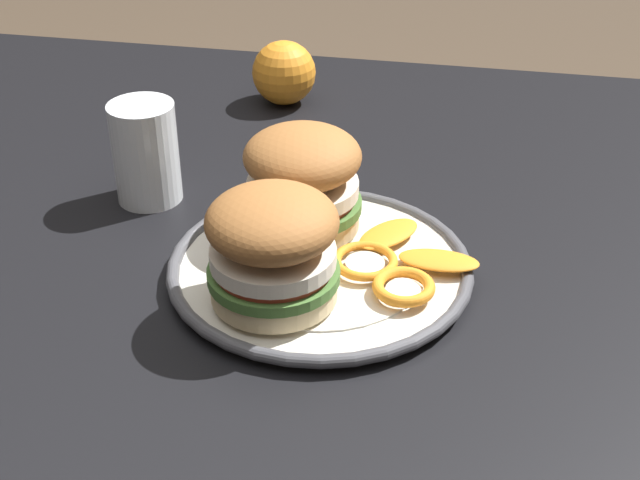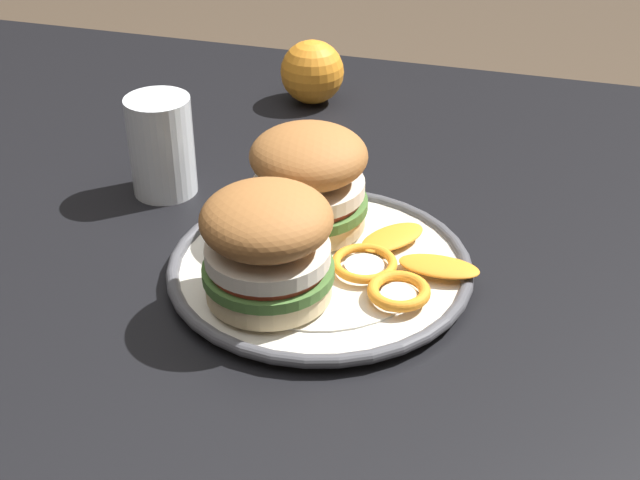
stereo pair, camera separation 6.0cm
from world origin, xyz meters
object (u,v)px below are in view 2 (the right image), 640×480
object	(u,v)px
drinking_glass	(162,152)
dinner_plate	(320,268)
whole_orange	(312,72)
sandwich_half_left	(272,244)
dining_table	(297,329)
sandwich_half_right	(309,178)

from	to	relation	value
drinking_glass	dinner_plate	bearing A→B (deg)	-28.07
whole_orange	sandwich_half_left	bearing A→B (deg)	-77.57
whole_orange	dinner_plate	bearing A→B (deg)	-72.28
dinner_plate	drinking_glass	size ratio (longest dim) A/B	2.63
dinner_plate	sandwich_half_left	world-z (taller)	sandwich_half_left
dining_table	dinner_plate	distance (m)	0.09
dining_table	drinking_glass	xyz separation A→B (m)	(-0.18, 0.09, 0.13)
dinner_plate	drinking_glass	distance (m)	0.23
dinner_plate	sandwich_half_left	distance (m)	0.09
drinking_glass	dining_table	bearing A→B (deg)	-28.10
drinking_glass	whole_orange	size ratio (longest dim) A/B	1.31
dinner_plate	whole_orange	xyz separation A→B (m)	(-0.12, 0.38, 0.03)
drinking_glass	whole_orange	distance (m)	0.28
sandwich_half_left	drinking_glass	distance (m)	0.25
sandwich_half_left	sandwich_half_right	xyz separation A→B (m)	(-0.00, 0.12, 0.00)
dining_table	sandwich_half_left	size ratio (longest dim) A/B	12.63
dining_table	dinner_plate	xyz separation A→B (m)	(0.03, -0.01, 0.09)
dinner_plate	drinking_glass	world-z (taller)	drinking_glass
drinking_glass	whole_orange	xyz separation A→B (m)	(0.08, 0.27, -0.01)
whole_orange	dining_table	bearing A→B (deg)	-75.67
dinner_plate	sandwich_half_left	xyz separation A→B (m)	(-0.02, -0.06, 0.06)
dining_table	sandwich_half_left	bearing A→B (deg)	-87.14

